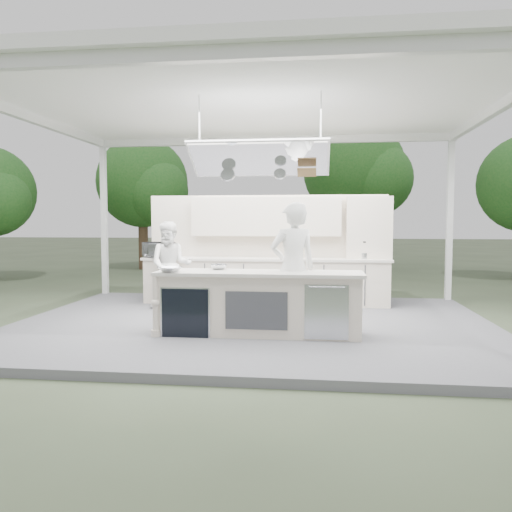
# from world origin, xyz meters

# --- Properties ---
(ground) EXTENTS (90.00, 90.00, 0.00)m
(ground) POSITION_xyz_m (0.00, 0.00, 0.00)
(ground) COLOR #47543A
(ground) RESTS_ON ground
(stage_deck) EXTENTS (8.00, 6.00, 0.12)m
(stage_deck) POSITION_xyz_m (0.00, 0.00, 0.06)
(stage_deck) COLOR #58595D
(stage_deck) RESTS_ON ground
(tent) EXTENTS (8.20, 6.20, 3.86)m
(tent) POSITION_xyz_m (0.00, -0.01, 3.71)
(tent) COLOR white
(tent) RESTS_ON ground
(demo_island) EXTENTS (3.10, 0.79, 0.95)m
(demo_island) POSITION_xyz_m (0.18, -0.91, 0.60)
(demo_island) COLOR beige
(demo_island) RESTS_ON stage_deck
(back_counter) EXTENTS (5.08, 0.72, 0.95)m
(back_counter) POSITION_xyz_m (0.00, 1.90, 0.60)
(back_counter) COLOR beige
(back_counter) RESTS_ON stage_deck
(back_wall_unit) EXTENTS (5.05, 0.48, 2.25)m
(back_wall_unit) POSITION_xyz_m (0.44, 2.11, 1.57)
(back_wall_unit) COLOR beige
(back_wall_unit) RESTS_ON stage_deck
(tree_cluster) EXTENTS (19.55, 9.40, 5.85)m
(tree_cluster) POSITION_xyz_m (-0.16, 9.77, 3.29)
(tree_cluster) COLOR brown
(tree_cluster) RESTS_ON ground
(head_chef) EXTENTS (0.86, 0.73, 1.99)m
(head_chef) POSITION_xyz_m (0.70, -0.70, 1.12)
(head_chef) COLOR white
(head_chef) RESTS_ON stage_deck
(sous_chef) EXTENTS (0.92, 0.77, 1.70)m
(sous_chef) POSITION_xyz_m (-1.77, 1.10, 0.97)
(sous_chef) COLOR white
(sous_chef) RESTS_ON stage_deck
(toaster_oven) EXTENTS (0.68, 0.57, 0.32)m
(toaster_oven) POSITION_xyz_m (-2.20, 1.70, 1.23)
(toaster_oven) COLOR silver
(toaster_oven) RESTS_ON back_counter
(bowl_large) EXTENTS (0.41, 0.41, 0.08)m
(bowl_large) POSITION_xyz_m (-1.10, -1.15, 1.11)
(bowl_large) COLOR silver
(bowl_large) RESTS_ON demo_island
(bowl_small) EXTENTS (0.29, 0.29, 0.08)m
(bowl_small) POSITION_xyz_m (-0.47, -0.65, 1.11)
(bowl_small) COLOR silver
(bowl_small) RESTS_ON demo_island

